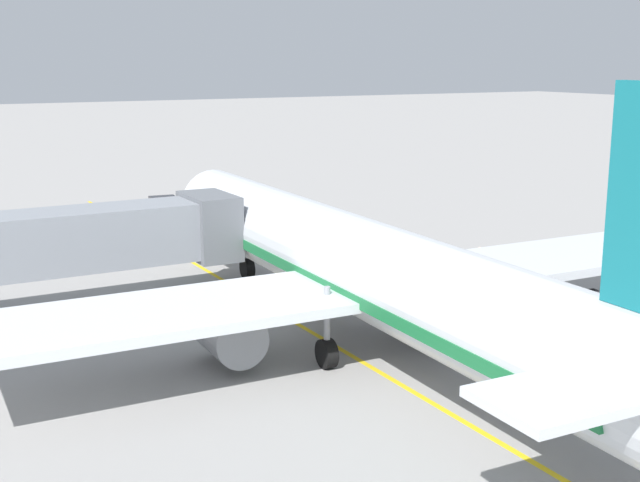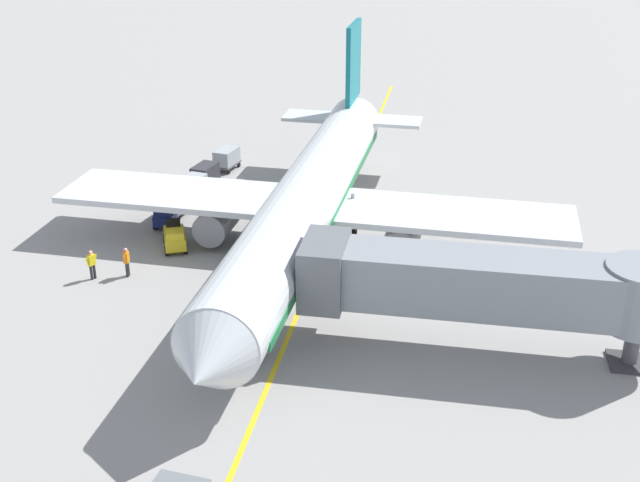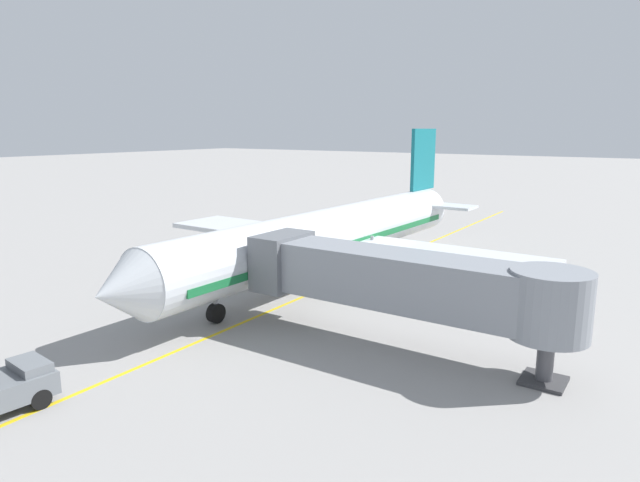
% 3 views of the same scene
% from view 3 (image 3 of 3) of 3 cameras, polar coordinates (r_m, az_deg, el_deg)
% --- Properties ---
extents(ground_plane, '(400.00, 400.00, 0.00)m').
position_cam_3_polar(ground_plane, '(39.87, 2.60, -3.93)').
color(ground_plane, gray).
extents(gate_lead_in_line, '(0.24, 80.00, 0.01)m').
position_cam_3_polar(gate_lead_in_line, '(39.87, 2.60, -3.92)').
color(gate_lead_in_line, gold).
rests_on(gate_lead_in_line, ground).
extents(parked_airliner, '(30.14, 37.29, 10.63)m').
position_cam_3_polar(parked_airliner, '(39.31, 1.25, 0.62)').
color(parked_airliner, silver).
rests_on(parked_airliner, ground).
extents(jet_bridge, '(16.64, 3.50, 4.98)m').
position_cam_3_polar(jet_bridge, '(26.81, 8.54, -4.08)').
color(jet_bridge, gray).
rests_on(jet_bridge, ground).
extents(baggage_tug_lead, '(2.08, 2.77, 1.62)m').
position_cam_3_polar(baggage_tug_lead, '(43.52, -8.22, -1.75)').
color(baggage_tug_lead, gold).
rests_on(baggage_tug_lead, ground).
extents(baggage_tug_trailing, '(1.54, 2.62, 1.62)m').
position_cam_3_polar(baggage_tug_trailing, '(47.01, -7.11, -0.73)').
color(baggage_tug_trailing, navy).
rests_on(baggage_tug_trailing, ground).
extents(baggage_cart_front, '(1.70, 2.98, 1.58)m').
position_cam_3_polar(baggage_cart_front, '(47.98, -5.94, -0.17)').
color(baggage_cart_front, '#4C4C51').
rests_on(baggage_cart_front, ground).
extents(baggage_cart_second_in_train, '(1.70, 2.98, 1.58)m').
position_cam_3_polar(baggage_cart_second_in_train, '(50.19, -3.62, 0.39)').
color(baggage_cart_second_in_train, '#4C4C51').
rests_on(baggage_cart_second_in_train, ground).
extents(baggage_cart_third_in_train, '(1.70, 2.98, 1.58)m').
position_cam_3_polar(baggage_cart_third_in_train, '(52.08, -1.88, 0.81)').
color(baggage_cart_third_in_train, '#4C4C51').
rests_on(baggage_cart_third_in_train, ground).
extents(baggage_cart_tail_end, '(1.70, 2.98, 1.58)m').
position_cam_3_polar(baggage_cart_tail_end, '(54.78, 0.77, 1.35)').
color(baggage_cart_tail_end, '#4C4C51').
rests_on(baggage_cart_tail_end, ground).
extents(ground_crew_wing_walker, '(0.43, 0.67, 1.69)m').
position_cam_3_polar(ground_crew_wing_walker, '(42.60, -15.35, -2.01)').
color(ground_crew_wing_walker, '#232328').
rests_on(ground_crew_wing_walker, ground).
extents(ground_crew_loader, '(0.73, 0.30, 1.69)m').
position_cam_3_polar(ground_crew_loader, '(48.06, -2.61, -0.09)').
color(ground_crew_loader, '#232328').
rests_on(ground_crew_loader, ground).
extents(ground_crew_marshaller, '(0.27, 0.73, 1.69)m').
position_cam_3_polar(ground_crew_marshaller, '(41.76, -13.12, -2.16)').
color(ground_crew_marshaller, '#232328').
rests_on(ground_crew_marshaller, ground).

